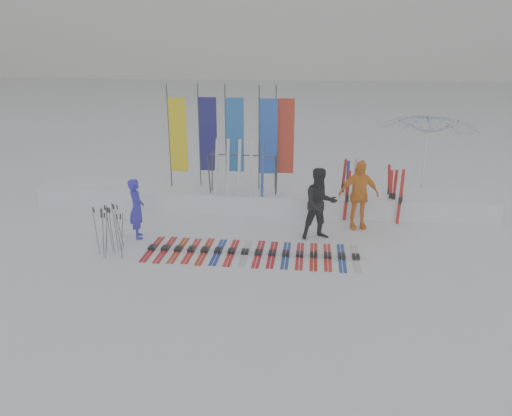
# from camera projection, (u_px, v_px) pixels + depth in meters

# --- Properties ---
(ground) EXTENTS (120.00, 120.00, 0.00)m
(ground) POSITION_uv_depth(u_px,v_px,m) (239.00, 271.00, 11.47)
(ground) COLOR white
(ground) RESTS_ON ground
(snow_bank) EXTENTS (14.00, 1.60, 0.60)m
(snow_bank) POSITION_uv_depth(u_px,v_px,m) (261.00, 199.00, 15.71)
(snow_bank) COLOR white
(snow_bank) RESTS_ON ground
(person_blue) EXTENTS (0.60, 0.70, 1.63)m
(person_blue) POSITION_uv_depth(u_px,v_px,m) (137.00, 209.00, 13.18)
(person_blue) COLOR #2621C4
(person_blue) RESTS_ON ground
(person_black) EXTENTS (1.12, 1.00, 1.92)m
(person_black) POSITION_uv_depth(u_px,v_px,m) (320.00, 204.00, 13.07)
(person_black) COLOR black
(person_black) RESTS_ON ground
(person_yellow) EXTENTS (1.21, 0.69, 1.94)m
(person_yellow) POSITION_uv_depth(u_px,v_px,m) (359.00, 195.00, 13.83)
(person_yellow) COLOR orange
(person_yellow) RESTS_ON ground
(tent_canopy) EXTENTS (3.38, 3.44, 2.89)m
(tent_canopy) POSITION_uv_depth(u_px,v_px,m) (425.00, 156.00, 16.31)
(tent_canopy) COLOR white
(tent_canopy) RESTS_ON ground
(ski_row) EXTENTS (5.26, 1.70, 0.07)m
(ski_row) POSITION_uv_depth(u_px,v_px,m) (252.00, 252.00, 12.37)
(ski_row) COLOR #AD0D0E
(ski_row) RESTS_ON ground
(pole_cluster) EXTENTS (0.85, 0.78, 1.26)m
(pole_cluster) POSITION_uv_depth(u_px,v_px,m) (110.00, 231.00, 12.19)
(pole_cluster) COLOR #595B60
(pole_cluster) RESTS_ON ground
(feather_flags) EXTENTS (3.90, 0.24, 3.20)m
(feather_flags) POSITION_uv_depth(u_px,v_px,m) (234.00, 136.00, 15.40)
(feather_flags) COLOR #383A3F
(feather_flags) RESTS_ON ground
(ski_rack) EXTENTS (2.04, 0.80, 1.23)m
(ski_rack) POSITION_uv_depth(u_px,v_px,m) (243.00, 168.00, 15.04)
(ski_rack) COLOR #383A3F
(ski_rack) RESTS_ON ground
(upright_skis) EXTENTS (1.72, 1.03, 1.70)m
(upright_skis) POSITION_uv_depth(u_px,v_px,m) (370.00, 191.00, 14.82)
(upright_skis) COLOR silver
(upright_skis) RESTS_ON ground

